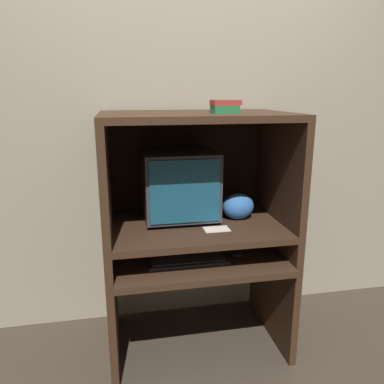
{
  "coord_description": "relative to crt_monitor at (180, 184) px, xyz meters",
  "views": [
    {
      "loc": [
        -0.42,
        -1.66,
        1.51
      ],
      "look_at": [
        -0.02,
        0.34,
        0.97
      ],
      "focal_mm": 35.0,
      "sensor_mm": 36.0,
      "label": 1
    }
  ],
  "objects": [
    {
      "name": "ground_plane",
      "position": [
        0.08,
        -0.44,
        -0.99
      ],
      "size": [
        12.0,
        12.0,
        0.0
      ],
      "primitive_type": "plane",
      "color": "#3D3328"
    },
    {
      "name": "wall_back",
      "position": [
        0.08,
        0.29,
        0.31
      ],
      "size": [
        6.0,
        0.06,
        2.6
      ],
      "color": "gray",
      "rests_on": "ground_plane"
    },
    {
      "name": "desk_base",
      "position": [
        0.08,
        -0.15,
        -0.59
      ],
      "size": [
        1.03,
        0.7,
        0.61
      ],
      "color": "#382316",
      "rests_on": "ground_plane"
    },
    {
      "name": "desk_monitor_shelf",
      "position": [
        0.08,
        -0.1,
        -0.25
      ],
      "size": [
        1.03,
        0.67,
        0.17
      ],
      "color": "#382316",
      "rests_on": "desk_base"
    },
    {
      "name": "hutch_upper",
      "position": [
        0.08,
        -0.07,
        0.21
      ],
      "size": [
        1.03,
        0.67,
        0.62
      ],
      "color": "#382316",
      "rests_on": "desk_monitor_shelf"
    },
    {
      "name": "crt_monitor",
      "position": [
        0.0,
        0.0,
        0.0
      ],
      "size": [
        0.42,
        0.39,
        0.4
      ],
      "color": "#333338",
      "rests_on": "desk_monitor_shelf"
    },
    {
      "name": "keyboard",
      "position": [
        0.0,
        -0.25,
        -0.37
      ],
      "size": [
        0.44,
        0.16,
        0.03
      ],
      "color": "black",
      "rests_on": "desk_base"
    },
    {
      "name": "mouse",
      "position": [
        0.29,
        -0.24,
        -0.37
      ],
      "size": [
        0.07,
        0.05,
        0.03
      ],
      "color": "black",
      "rests_on": "desk_base"
    },
    {
      "name": "snack_bag",
      "position": [
        0.34,
        -0.08,
        -0.13
      ],
      "size": [
        0.19,
        0.14,
        0.15
      ],
      "color": "#336BB7",
      "rests_on": "desk_monitor_shelf"
    },
    {
      "name": "book_stack",
      "position": [
        0.21,
        -0.19,
        0.45
      ],
      "size": [
        0.14,
        0.11,
        0.07
      ],
      "color": "#236638",
      "rests_on": "hutch_upper"
    },
    {
      "name": "paper_card",
      "position": [
        0.17,
        -0.23,
        -0.21
      ],
      "size": [
        0.14,
        0.09,
        0.0
      ],
      "color": "beige",
      "rests_on": "desk_monitor_shelf"
    }
  ]
}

